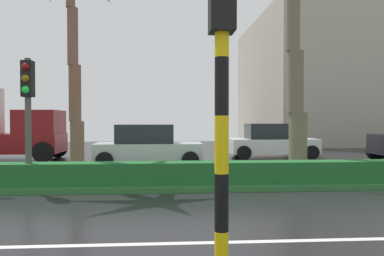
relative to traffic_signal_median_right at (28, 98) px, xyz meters
The scene contains 5 objects.
traffic_signal_median_right is the anchor object (origin of this frame).
traffic_signal_foreground 7.50m from the traffic_signal_median_right, 55.13° to the right, with size 0.28×0.43×3.92m.
car_in_traffic_second 6.25m from the traffic_signal_median_right, 61.05° to the left, with size 4.30×2.02×1.72m.
car_in_traffic_third 12.35m from the traffic_signal_median_right, 42.85° to the left, with size 4.30×2.02×1.72m.
building_far_right 29.22m from the traffic_signal_median_right, 49.89° to the left, with size 14.63×15.85×10.52m.
Camera 1 is at (5.94, -3.85, 1.92)m, focal length 35.72 mm.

